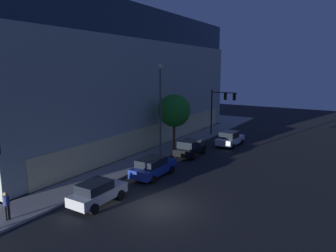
{
  "coord_description": "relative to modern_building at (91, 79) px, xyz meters",
  "views": [
    {
      "loc": [
        -15.49,
        -10.53,
        8.96
      ],
      "look_at": [
        4.97,
        2.36,
        4.45
      ],
      "focal_mm": 32.42,
      "sensor_mm": 36.0,
      "label": 1
    }
  ],
  "objects": [
    {
      "name": "car_silver",
      "position": [
        -15.04,
        -15.81,
        -6.87
      ],
      "size": [
        4.17,
        2.01,
        1.63
      ],
      "color": "#B7BABF",
      "rests_on": "ground"
    },
    {
      "name": "car_white",
      "position": [
        5.04,
        -17.52,
        -6.85
      ],
      "size": [
        4.52,
        2.27,
        1.75
      ],
      "color": "silver",
      "rests_on": "ground"
    },
    {
      "name": "modern_building",
      "position": [
        0.0,
        0.0,
        0.0
      ],
      "size": [
        37.44,
        21.51,
        15.59
      ],
      "color": "#4C4C51",
      "rests_on": "ground"
    },
    {
      "name": "ground_plane",
      "position": [
        -13.26,
        -19.54,
        -7.71
      ],
      "size": [
        120.0,
        120.0,
        0.0
      ],
      "primitive_type": "plane",
      "color": "black"
    },
    {
      "name": "car_black",
      "position": [
        -1.41,
        -15.56,
        -6.85
      ],
      "size": [
        4.14,
        2.22,
        1.71
      ],
      "color": "black",
      "rests_on": "ground"
    },
    {
      "name": "sidewalk_tree",
      "position": [
        -0.37,
        -12.99,
        -3.21
      ],
      "size": [
        3.62,
        3.62,
        6.18
      ],
      "color": "brown",
      "rests_on": "sidewalk_corner"
    },
    {
      "name": "street_lamp_sidewalk",
      "position": [
        -3.5,
        -13.25,
        -1.82
      ],
      "size": [
        0.44,
        0.44,
        9.34
      ],
      "color": "#474747",
      "rests_on": "sidewalk_corner"
    },
    {
      "name": "car_blue",
      "position": [
        -8.58,
        -15.87,
        -6.86
      ],
      "size": [
        4.73,
        2.18,
        1.65
      ],
      "color": "navy",
      "rests_on": "ground"
    },
    {
      "name": "pedestrian_waiting",
      "position": [
        -19.69,
        -13.09,
        -6.52
      ],
      "size": [
        0.36,
        0.36,
        1.75
      ],
      "color": "black",
      "rests_on": "sidewalk_corner"
    },
    {
      "name": "traffic_light_far_corner",
      "position": [
        9.3,
        -14.48,
        -3.2
      ],
      "size": [
        0.36,
        3.65,
        6.12
      ],
      "color": "black",
      "rests_on": "sidewalk_corner"
    }
  ]
}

